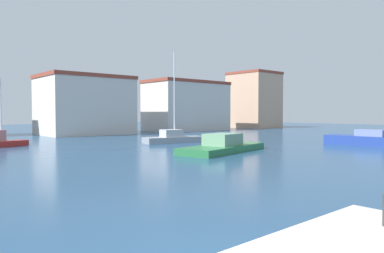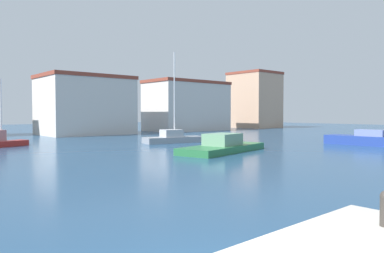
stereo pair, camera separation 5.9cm
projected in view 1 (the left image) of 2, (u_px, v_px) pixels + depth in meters
The scene contains 7 objects.
water at pixel (177, 148), 31.01m from camera, with size 160.00×160.00×0.00m, color navy.
motorboat_blue_far_left at pixel (366, 140), 33.94m from camera, with size 2.68×7.25×1.46m.
motorboat_green_inner_mooring at pixel (223, 146), 28.14m from camera, with size 8.96×4.80×1.41m.
sailboat_grey_near_pier at pixel (174, 138), 36.82m from camera, with size 6.58×3.21×9.11m.
waterfront_apartments at pixel (85, 105), 51.27m from camera, with size 11.88×9.00×8.23m.
harbor_office at pixel (187, 106), 62.48m from camera, with size 14.02×7.79×8.45m.
yacht_club at pixel (254, 100), 75.15m from camera, with size 8.09×8.86×11.38m.
Camera 1 is at (-4.30, -4.18, 2.98)m, focal length 34.11 mm.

